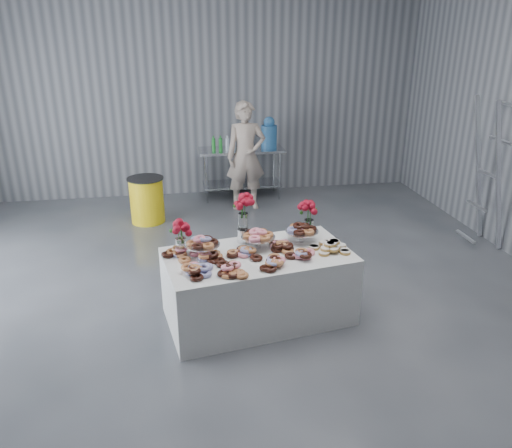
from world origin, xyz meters
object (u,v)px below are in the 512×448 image
(prep_table, at_px, (242,164))
(stepladder, at_px, (488,174))
(display_table, at_px, (258,286))
(person, at_px, (246,156))
(water_jug, at_px, (269,134))
(trash_barrel, at_px, (147,200))

(prep_table, distance_m, stepladder, 4.08)
(display_table, bearing_deg, stepladder, 22.15)
(person, bearing_deg, stepladder, -35.27)
(prep_table, xyz_separation_m, water_jug, (0.50, -0.00, 0.53))
(trash_barrel, relative_size, stepladder, 0.35)
(person, height_order, stepladder, stepladder)
(trash_barrel, bearing_deg, water_jug, 24.67)
(water_jug, relative_size, stepladder, 0.26)
(display_table, relative_size, trash_barrel, 2.60)
(stepladder, bearing_deg, display_table, -157.85)
(trash_barrel, bearing_deg, prep_table, 30.87)
(water_jug, relative_size, trash_barrel, 0.76)
(prep_table, xyz_separation_m, trash_barrel, (-1.66, -0.99, -0.25))
(display_table, height_order, stepladder, stepladder)
(prep_table, height_order, water_jug, water_jug)
(trash_barrel, bearing_deg, person, 13.91)
(prep_table, distance_m, trash_barrel, 1.95)
(prep_table, bearing_deg, display_table, -95.50)
(display_table, bearing_deg, water_jug, 77.66)
(display_table, xyz_separation_m, person, (0.39, 3.50, 0.53))
(stepladder, bearing_deg, water_jug, 133.50)
(prep_table, bearing_deg, person, -90.34)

